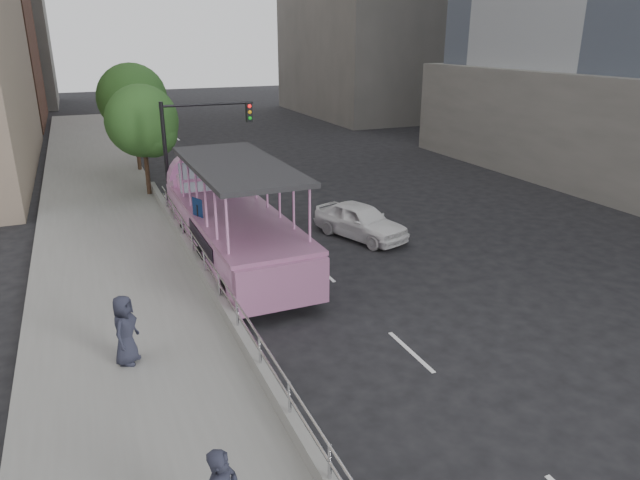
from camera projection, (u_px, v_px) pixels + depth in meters
ground at (344, 325)px, 16.43m from camera, size 160.00×160.00×0.00m
sidewalk at (109, 239)px, 22.93m from camera, size 5.50×80.00×0.30m
kerb_wall at (220, 301)px, 16.86m from camera, size 0.24×30.00×0.36m
guardrail at (219, 280)px, 16.63m from camera, size 0.07×22.00×0.71m
duck_boat at (228, 219)px, 21.22m from camera, size 3.04×11.68×3.87m
car at (360, 221)px, 23.35m from camera, size 3.07×4.58×1.45m
pedestrian_far at (125, 330)px, 13.74m from camera, size 0.92×1.03×1.77m
parking_sign at (199, 225)px, 19.82m from camera, size 0.23×0.56×2.63m
traffic_signal at (192, 139)px, 25.45m from camera, size 4.20×0.32×5.20m
street_tree_near at (145, 124)px, 27.73m from camera, size 3.52×3.52×5.72m
street_tree_far at (134, 101)px, 32.83m from camera, size 3.97×3.97×6.45m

